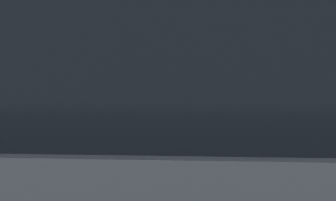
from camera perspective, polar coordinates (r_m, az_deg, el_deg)
parking_meter at (r=4.10m, az=-3.60°, el=0.65°), size 0.17×0.18×1.58m
pedestrian_at_meter at (r=4.01m, az=5.20°, el=-1.76°), size 0.62×0.49×1.71m
parked_sedan_gray at (r=2.18m, az=-0.30°, el=-9.92°), size 4.61×1.83×1.76m
background_railing at (r=6.46m, az=-2.80°, el=-3.02°), size 24.06×0.06×1.07m
backdrop_wall at (r=8.75m, az=0.15°, el=1.63°), size 32.00×0.50×3.02m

